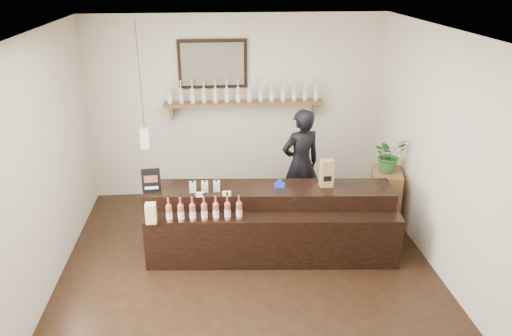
{
  "coord_description": "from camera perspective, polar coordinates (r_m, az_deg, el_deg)",
  "views": [
    {
      "loc": [
        -0.37,
        -4.93,
        3.45
      ],
      "look_at": [
        0.13,
        0.7,
        1.13
      ],
      "focal_mm": 35.0,
      "sensor_mm": 36.0,
      "label": 1
    }
  ],
  "objects": [
    {
      "name": "shopkeeper",
      "position": [
        7.06,
        5.15,
        1.22
      ],
      "size": [
        0.77,
        0.63,
        1.83
      ],
      "primitive_type": "imported",
      "rotation": [
        0.0,
        0.0,
        3.47
      ],
      "color": "black",
      "rests_on": "ground"
    },
    {
      "name": "room_shell",
      "position": [
        5.24,
        -0.78,
        2.9
      ],
      "size": [
        5.0,
        5.0,
        5.0
      ],
      "color": "beige",
      "rests_on": "ground"
    },
    {
      "name": "back_wall_decor",
      "position": [
        7.5,
        -3.26,
        9.22
      ],
      "size": [
        2.66,
        0.96,
        1.69
      ],
      "color": "brown",
      "rests_on": "ground"
    },
    {
      "name": "counter",
      "position": [
        6.34,
        1.56,
        -6.38
      ],
      "size": [
        3.11,
        1.06,
        1.01
      ],
      "color": "black",
      "rests_on": "ground"
    },
    {
      "name": "paper_bag",
      "position": [
        6.26,
        8.08,
        -0.59
      ],
      "size": [
        0.17,
        0.13,
        0.35
      ],
      "color": "#A2824E",
      "rests_on": "counter"
    },
    {
      "name": "potted_plant",
      "position": [
        7.01,
        14.99,
        1.49
      ],
      "size": [
        0.53,
        0.49,
        0.48
      ],
      "primitive_type": "imported",
      "rotation": [
        0.0,
        0.0,
        0.3
      ],
      "color": "#275B24",
      "rests_on": "side_cabinet"
    },
    {
      "name": "tape_dispenser",
      "position": [
        6.21,
        2.71,
        -1.9
      ],
      "size": [
        0.13,
        0.07,
        0.11
      ],
      "color": "#1C35C7",
      "rests_on": "counter"
    },
    {
      "name": "promo_sign",
      "position": [
        6.16,
        -11.9,
        -1.43
      ],
      "size": [
        0.22,
        0.04,
        0.31
      ],
      "color": "black",
      "rests_on": "counter"
    },
    {
      "name": "side_cabinet",
      "position": [
        7.26,
        14.49,
        -3.26
      ],
      "size": [
        0.53,
        0.64,
        0.8
      ],
      "color": "brown",
      "rests_on": "ground"
    },
    {
      "name": "ground",
      "position": [
        6.03,
        -0.7,
        -12.55
      ],
      "size": [
        5.0,
        5.0,
        0.0
      ],
      "primitive_type": "plane",
      "color": "black",
      "rests_on": "ground"
    }
  ]
}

